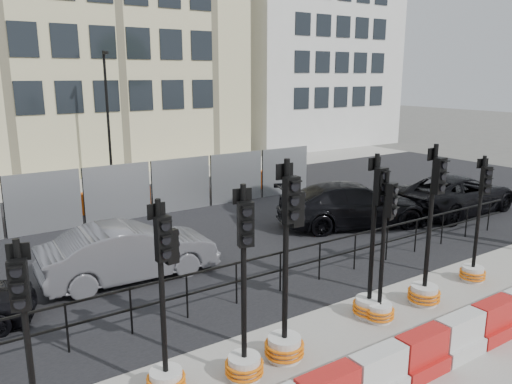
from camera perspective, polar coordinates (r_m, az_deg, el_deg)
ground at (r=11.13m, az=6.54°, el=-13.42°), size 120.00×120.00×0.00m
sidewalk_near at (r=9.36m, az=19.19°, el=-19.64°), size 40.00×6.00×0.02m
road at (r=16.68m, az=-9.18°, el=-4.23°), size 40.00×14.00×0.03m
sidewalk_far at (r=24.92m, az=-17.89°, el=1.11°), size 40.00×4.00×0.02m
building_cream at (r=30.98m, az=-18.66°, el=20.08°), size 15.00×10.06×18.00m
building_white at (r=37.85m, az=5.04°, el=17.80°), size 12.00×9.06×16.00m
kerb_railing at (r=11.71m, az=2.81°, el=-8.28°), size 18.00×0.04×1.00m
heras_fencing at (r=19.27m, az=-11.29°, el=0.03°), size 14.33×1.72×2.00m
lamp_post_far at (r=23.64m, az=-16.57°, el=8.47°), size 0.12×0.56×6.00m
barrier_row at (r=9.28m, az=18.34°, el=-17.32°), size 13.60×0.50×0.80m
traffic_signal_b at (r=8.36m, az=-10.28°, el=-17.28°), size 0.63×0.63×3.21m
traffic_signal_c at (r=8.60m, az=-1.34°, el=-16.69°), size 0.66×0.66×3.35m
traffic_signal_d at (r=9.03m, az=3.43°, el=-13.86°), size 0.72×0.72×3.65m
traffic_signal_e at (r=10.81m, az=12.97°, el=-10.33°), size 0.69×0.69×3.48m
traffic_signal_f at (r=10.68m, az=14.13°, el=-10.46°), size 0.63×0.63×3.19m
traffic_signal_g at (r=11.70m, az=18.88°, el=-8.75°), size 0.71×0.71×3.59m
traffic_signal_h at (r=13.40m, az=23.71°, el=-6.77°), size 0.62×0.62×3.14m
car_b at (r=12.82m, az=-14.24°, el=-6.65°), size 1.83×4.41×1.42m
car_c at (r=17.00m, az=11.06°, el=-1.43°), size 5.39×6.45×1.48m
car_d at (r=19.82m, az=21.92°, el=-0.17°), size 2.59×5.18×1.41m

